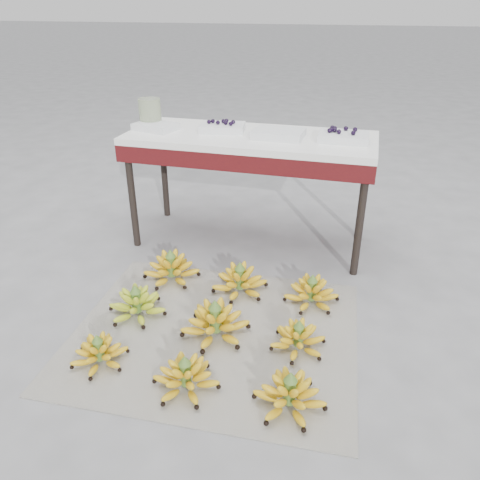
% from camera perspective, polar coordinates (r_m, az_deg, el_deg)
% --- Properties ---
extents(ground, '(60.00, 60.00, 0.00)m').
position_cam_1_polar(ground, '(2.19, -4.24, -10.51)').
color(ground, slate).
rests_on(ground, ground).
extents(newspaper_mat, '(1.30, 1.11, 0.01)m').
position_cam_1_polar(newspaper_mat, '(2.14, -3.07, -11.28)').
color(newspaper_mat, silver).
rests_on(newspaper_mat, ground).
extents(bunch_front_left, '(0.30, 0.30, 0.14)m').
position_cam_1_polar(bunch_front_left, '(2.05, -16.77, -13.04)').
color(bunch_front_left, yellow).
rests_on(bunch_front_left, newspaper_mat).
extents(bunch_front_center, '(0.33, 0.33, 0.16)m').
position_cam_1_polar(bunch_front_center, '(1.86, -6.62, -16.26)').
color(bunch_front_center, yellow).
rests_on(bunch_front_center, newspaper_mat).
extents(bunch_front_right, '(0.29, 0.29, 0.16)m').
position_cam_1_polar(bunch_front_right, '(1.80, 6.06, -18.25)').
color(bunch_front_right, yellow).
rests_on(bunch_front_right, newspaper_mat).
extents(bunch_mid_left, '(0.34, 0.34, 0.17)m').
position_cam_1_polar(bunch_mid_left, '(2.27, -12.47, -7.70)').
color(bunch_mid_left, '#8DAE1F').
rests_on(bunch_mid_left, newspaper_mat).
extents(bunch_mid_center, '(0.33, 0.33, 0.19)m').
position_cam_1_polar(bunch_mid_center, '(2.10, -3.02, -10.05)').
color(bunch_mid_center, yellow).
rests_on(bunch_mid_center, newspaper_mat).
extents(bunch_mid_right, '(0.30, 0.30, 0.15)m').
position_cam_1_polar(bunch_mid_right, '(2.04, 7.10, -11.85)').
color(bunch_mid_right, yellow).
rests_on(bunch_mid_right, newspaper_mat).
extents(bunch_back_left, '(0.34, 0.34, 0.18)m').
position_cam_1_polar(bunch_back_left, '(2.51, -8.35, -3.50)').
color(bunch_back_left, yellow).
rests_on(bunch_back_left, newspaper_mat).
extents(bunch_back_center, '(0.31, 0.31, 0.17)m').
position_cam_1_polar(bunch_back_center, '(2.38, -0.01, -5.05)').
color(bunch_back_center, yellow).
rests_on(bunch_back_center, newspaper_mat).
extents(bunch_back_right, '(0.31, 0.31, 0.16)m').
position_cam_1_polar(bunch_back_right, '(2.33, 8.71, -6.41)').
color(bunch_back_right, yellow).
rests_on(bunch_back_right, newspaper_mat).
extents(vendor_table, '(1.39, 0.56, 0.67)m').
position_cam_1_polar(vendor_table, '(2.70, 1.24, 11.15)').
color(vendor_table, black).
rests_on(vendor_table, ground).
extents(tray_far_left, '(0.27, 0.22, 0.04)m').
position_cam_1_polar(tray_far_left, '(2.82, -10.22, 13.46)').
color(tray_far_left, silver).
rests_on(tray_far_left, vendor_table).
extents(tray_left, '(0.28, 0.22, 0.06)m').
position_cam_1_polar(tray_left, '(2.75, -2.15, 13.58)').
color(tray_left, silver).
rests_on(tray_left, vendor_table).
extents(tray_right, '(0.28, 0.21, 0.04)m').
position_cam_1_polar(tray_right, '(2.62, 4.74, 12.79)').
color(tray_right, silver).
rests_on(tray_right, vendor_table).
extents(tray_far_right, '(0.26, 0.19, 0.07)m').
position_cam_1_polar(tray_far_right, '(2.61, 12.48, 12.23)').
color(tray_far_right, silver).
rests_on(tray_far_right, vendor_table).
extents(glass_jar, '(0.13, 0.13, 0.16)m').
position_cam_1_polar(glass_jar, '(2.89, -10.90, 15.00)').
color(glass_jar, beige).
rests_on(glass_jar, vendor_table).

